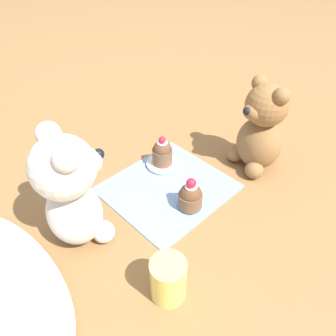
{
  "coord_description": "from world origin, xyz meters",
  "views": [
    {
      "loc": [
        -0.36,
        0.35,
        0.48
      ],
      "look_at": [
        0.0,
        0.0,
        0.06
      ],
      "focal_mm": 35.0,
      "sensor_mm": 36.0,
      "label": 1
    }
  ],
  "objects_px": {
    "juice_glass": "(168,279)",
    "cupcake_near_tan_bear": "(162,153)",
    "saucer_plate": "(163,163)",
    "cupcake_near_cream_bear": "(190,196)",
    "teddy_bear_cream": "(71,190)",
    "teddy_bear_tan": "(261,130)"
  },
  "relations": [
    {
      "from": "teddy_bear_cream",
      "to": "juice_glass",
      "type": "xyz_separation_m",
      "value": [
        -0.19,
        -0.03,
        -0.07
      ]
    },
    {
      "from": "cupcake_near_cream_bear",
      "to": "saucer_plate",
      "type": "xyz_separation_m",
      "value": [
        0.13,
        -0.05,
        -0.02
      ]
    },
    {
      "from": "saucer_plate",
      "to": "teddy_bear_cream",
      "type": "bearing_deg",
      "value": 98.91
    },
    {
      "from": "teddy_bear_cream",
      "to": "cupcake_near_cream_bear",
      "type": "bearing_deg",
      "value": -106.15
    },
    {
      "from": "juice_glass",
      "to": "saucer_plate",
      "type": "bearing_deg",
      "value": -41.92
    },
    {
      "from": "teddy_bear_tan",
      "to": "cupcake_near_cream_bear",
      "type": "bearing_deg",
      "value": -76.46
    },
    {
      "from": "saucer_plate",
      "to": "juice_glass",
      "type": "bearing_deg",
      "value": 138.08
    },
    {
      "from": "cupcake_near_cream_bear",
      "to": "cupcake_near_tan_bear",
      "type": "distance_m",
      "value": 0.14
    },
    {
      "from": "teddy_bear_cream",
      "to": "juice_glass",
      "type": "relative_size",
      "value": 2.9
    },
    {
      "from": "cupcake_near_cream_bear",
      "to": "saucer_plate",
      "type": "relative_size",
      "value": 0.96
    },
    {
      "from": "saucer_plate",
      "to": "juice_glass",
      "type": "distance_m",
      "value": 0.31
    },
    {
      "from": "teddy_bear_cream",
      "to": "saucer_plate",
      "type": "bearing_deg",
      "value": -70.91
    },
    {
      "from": "juice_glass",
      "to": "cupcake_near_tan_bear",
      "type": "bearing_deg",
      "value": -41.92
    },
    {
      "from": "cupcake_near_cream_bear",
      "to": "cupcake_near_tan_bear",
      "type": "xyz_separation_m",
      "value": [
        0.13,
        -0.05,
        0.01
      ]
    },
    {
      "from": "teddy_bear_tan",
      "to": "juice_glass",
      "type": "xyz_separation_m",
      "value": [
        -0.09,
        0.36,
        -0.06
      ]
    },
    {
      "from": "teddy_bear_tan",
      "to": "cupcake_near_cream_bear",
      "type": "relative_size",
      "value": 2.92
    },
    {
      "from": "cupcake_near_tan_bear",
      "to": "teddy_bear_cream",
      "type": "bearing_deg",
      "value": 98.91
    },
    {
      "from": "saucer_plate",
      "to": "cupcake_near_tan_bear",
      "type": "xyz_separation_m",
      "value": [
        0.0,
        0.0,
        0.03
      ]
    },
    {
      "from": "teddy_bear_tan",
      "to": "cupcake_near_cream_bear",
      "type": "distance_m",
      "value": 0.21
    },
    {
      "from": "juice_glass",
      "to": "cupcake_near_cream_bear",
      "type": "bearing_deg",
      "value": -57.64
    },
    {
      "from": "teddy_bear_cream",
      "to": "cupcake_near_cream_bear",
      "type": "xyz_separation_m",
      "value": [
        -0.09,
        -0.19,
        -0.08
      ]
    },
    {
      "from": "teddy_bear_tan",
      "to": "juice_glass",
      "type": "distance_m",
      "value": 0.37
    }
  ]
}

